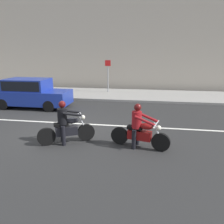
{
  "coord_description": "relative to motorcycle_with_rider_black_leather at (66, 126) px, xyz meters",
  "views": [
    {
      "loc": [
        3.35,
        -8.43,
        3.27
      ],
      "look_at": [
        2.04,
        -0.24,
        0.96
      ],
      "focal_mm": 35.0,
      "sensor_mm": 36.0,
      "label": 1
    }
  ],
  "objects": [
    {
      "name": "ground_plane",
      "position": [
        -0.51,
        1.29,
        -0.65
      ],
      "size": [
        80.0,
        80.0,
        0.0
      ],
      "primitive_type": "plane",
      "color": "#262626"
    },
    {
      "name": "building_facade",
      "position": [
        -0.51,
        12.69,
        5.44
      ],
      "size": [
        40.0,
        1.4,
        12.19
      ],
      "primitive_type": "cube",
      "color": "#A89E8E",
      "rests_on": "ground_plane"
    },
    {
      "name": "lane_marking_stripe",
      "position": [
        -0.25,
        2.19,
        -0.65
      ],
      "size": [
        18.0,
        0.14,
        0.01
      ],
      "primitive_type": "cube",
      "color": "silver",
      "rests_on": "ground_plane"
    },
    {
      "name": "motorcycle_with_rider_crimson",
      "position": [
        2.66,
        0.03,
        -0.01
      ],
      "size": [
        2.09,
        0.83,
        1.57
      ],
      "color": "black",
      "rests_on": "ground_plane"
    },
    {
      "name": "sidewalk_slab",
      "position": [
        -0.51,
        9.29,
        -0.58
      ],
      "size": [
        40.0,
        4.4,
        0.14
      ],
      "primitive_type": "cube",
      "color": "gray",
      "rests_on": "ground_plane"
    },
    {
      "name": "motorcycle_with_rider_black_leather",
      "position": [
        0.0,
        0.0,
        0.0
      ],
      "size": [
        1.92,
        1.1,
        1.6
      ],
      "color": "black",
      "rests_on": "ground_plane"
    },
    {
      "name": "street_sign_post",
      "position": [
        -0.2,
        9.92,
        1.01
      ],
      "size": [
        0.44,
        0.08,
        2.51
      ],
      "color": "gray",
      "rests_on": "sidewalk_slab"
    },
    {
      "name": "parked_sedan_cobalt_blue",
      "position": [
        -4.0,
        4.77,
        0.23
      ],
      "size": [
        4.54,
        1.82,
        1.72
      ],
      "color": "navy",
      "rests_on": "ground_plane"
    }
  ]
}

